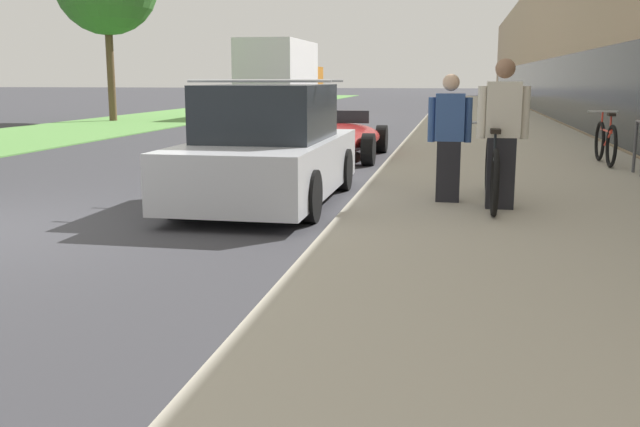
# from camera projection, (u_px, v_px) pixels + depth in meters

# --- Properties ---
(sidewalk_slab) EXTENTS (4.65, 70.00, 0.11)m
(sidewalk_slab) POSITION_uv_depth(u_px,v_px,m) (487.00, 120.00, 26.51)
(sidewalk_slab) COLOR #B2AA99
(sidewalk_slab) RESTS_ON ground
(lawn_strip) EXTENTS (5.16, 70.00, 0.03)m
(lawn_strip) POSITION_uv_depth(u_px,v_px,m) (199.00, 113.00, 32.75)
(lawn_strip) COLOR #5B9347
(lawn_strip) RESTS_ON ground
(tandem_bicycle) EXTENTS (0.52, 2.45, 0.94)m
(tandem_bicycle) POSITION_uv_depth(u_px,v_px,m) (491.00, 171.00, 8.56)
(tandem_bicycle) COLOR black
(tandem_bicycle) RESTS_ON sidewalk_slab
(person_rider) EXTENTS (0.58, 0.23, 1.71)m
(person_rider) POSITION_uv_depth(u_px,v_px,m) (502.00, 134.00, 8.17)
(person_rider) COLOR black
(person_rider) RESTS_ON sidewalk_slab
(person_bystander) EXTENTS (0.52, 0.21, 1.54)m
(person_bystander) POSITION_uv_depth(u_px,v_px,m) (449.00, 138.00, 8.64)
(person_bystander) COLOR black
(person_bystander) RESTS_ON sidewalk_slab
(bike_rack_hoop) EXTENTS (0.05, 0.60, 0.84)m
(bike_rack_hoop) POSITION_uv_depth(u_px,v_px,m) (640.00, 142.00, 11.11)
(bike_rack_hoop) COLOR #4C4C51
(bike_rack_hoop) RESTS_ON sidewalk_slab
(cruiser_bike_nearest) EXTENTS (0.52, 1.76, 0.92)m
(cruiser_bike_nearest) POSITION_uv_depth(u_px,v_px,m) (605.00, 142.00, 12.51)
(cruiser_bike_nearest) COLOR black
(cruiser_bike_nearest) RESTS_ON sidewalk_slab
(parked_sedan_curbside) EXTENTS (1.80, 4.02, 1.59)m
(parked_sedan_curbside) POSITION_uv_depth(u_px,v_px,m) (269.00, 151.00, 9.21)
(parked_sedan_curbside) COLOR silver
(parked_sedan_curbside) RESTS_ON ground
(vintage_roadster_curbside) EXTENTS (1.83, 4.06, 0.93)m
(vintage_roadster_curbside) POSITION_uv_depth(u_px,v_px,m) (336.00, 138.00, 14.47)
(vintage_roadster_curbside) COLOR maroon
(vintage_roadster_curbside) RESTS_ON ground
(moving_truck) EXTENTS (2.40, 7.27, 3.13)m
(moving_truck) POSITION_uv_depth(u_px,v_px,m) (282.00, 79.00, 30.49)
(moving_truck) COLOR orange
(moving_truck) RESTS_ON ground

